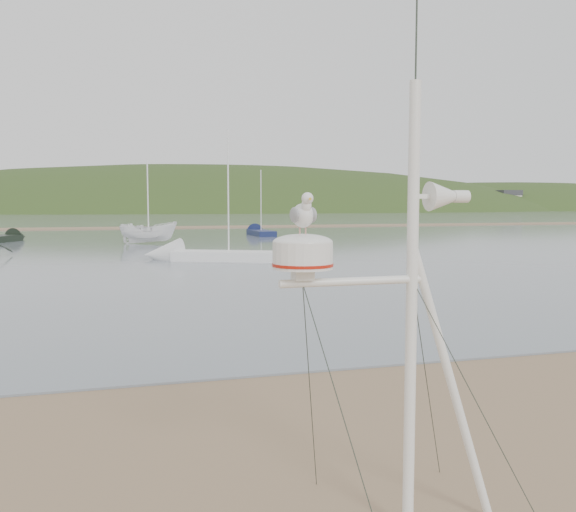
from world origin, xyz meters
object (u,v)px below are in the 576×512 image
object	(u,v)px
boat_white	(148,215)
sailboat_blue_far	(257,232)
mast_rig	(406,407)
sailboat_white_near	(191,255)
sailboat_dark_mid	(8,238)

from	to	relation	value
boat_white	sailboat_blue_far	xyz separation A→B (m)	(10.74, 10.41, -1.87)
mast_rig	boat_white	xyz separation A→B (m)	(-0.11, 42.11, 0.95)
boat_white	sailboat_white_near	size ratio (longest dim) A/B	0.55
sailboat_white_near	sailboat_blue_far	xyz separation A→B (m)	(9.30, 24.78, 0.00)
mast_rig	sailboat_dark_mid	distance (m)	49.33
sailboat_dark_mid	mast_rig	bearing A→B (deg)	-77.35
sailboat_dark_mid	sailboat_blue_far	bearing A→B (deg)	11.60
mast_rig	sailboat_dark_mid	size ratio (longest dim) A/B	0.78
sailboat_blue_far	sailboat_dark_mid	distance (m)	21.88
sailboat_dark_mid	boat_white	bearing A→B (deg)	-29.35
mast_rig	sailboat_white_near	xyz separation A→B (m)	(1.33, 27.74, -0.92)
mast_rig	sailboat_dark_mid	bearing A→B (deg)	102.65
sailboat_blue_far	boat_white	bearing A→B (deg)	-135.89
boat_white	mast_rig	bearing A→B (deg)	-174.46
boat_white	sailboat_white_near	xyz separation A→B (m)	(1.45, -14.37, -1.87)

